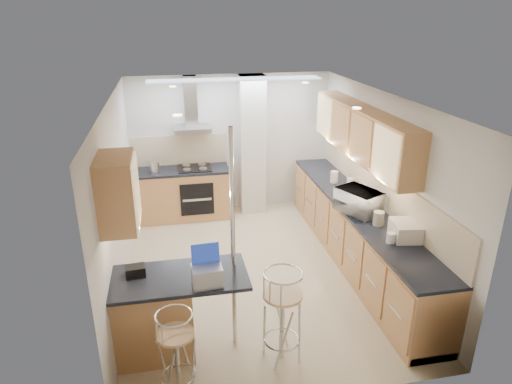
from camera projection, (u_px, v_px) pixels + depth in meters
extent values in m
plane|color=tan|center=(256.00, 271.00, 6.61)|extent=(4.80, 4.80, 0.00)
cube|color=beige|center=(231.00, 144.00, 8.34)|extent=(3.60, 0.04, 2.50)
cube|color=beige|center=(309.00, 290.00, 3.96)|extent=(3.60, 0.04, 2.50)
cube|color=beige|center=(118.00, 201.00, 5.83)|extent=(0.04, 4.80, 2.50)
cube|color=beige|center=(381.00, 182.00, 6.47)|extent=(0.04, 4.80, 2.50)
cube|color=white|center=(256.00, 98.00, 5.69)|extent=(3.60, 4.80, 0.02)
cube|color=tan|center=(362.00, 132.00, 6.57)|extent=(0.34, 3.00, 0.72)
cube|color=tan|center=(117.00, 192.00, 4.39)|extent=(0.34, 0.62, 0.72)
cube|color=beige|center=(379.00, 187.00, 6.49)|extent=(0.03, 4.40, 0.56)
cube|color=beige|center=(179.00, 150.00, 8.18)|extent=(1.70, 0.03, 0.56)
cube|color=silver|center=(252.00, 146.00, 8.22)|extent=(0.45, 0.40, 2.50)
cube|color=#AEB1B3|center=(192.00, 129.00, 7.85)|extent=(0.62, 0.48, 0.08)
cube|color=#AEB1B3|center=(191.00, 102.00, 7.81)|extent=(0.22, 0.20, 0.88)
cylinder|color=silver|center=(233.00, 245.00, 4.73)|extent=(0.05, 0.05, 2.50)
cube|color=black|center=(197.00, 199.00, 7.95)|extent=(0.58, 0.02, 0.58)
cube|color=black|center=(195.00, 168.00, 8.06)|extent=(0.58, 0.50, 0.02)
cube|color=tan|center=(235.00, 79.00, 7.33)|extent=(2.80, 0.35, 0.02)
cube|color=tan|center=(356.00, 235.00, 6.71)|extent=(0.60, 4.40, 0.88)
cube|color=black|center=(359.00, 206.00, 6.54)|extent=(0.63, 4.40, 0.04)
cube|color=tan|center=(182.00, 194.00, 8.19)|extent=(1.70, 0.60, 0.88)
cube|color=black|center=(180.00, 170.00, 8.02)|extent=(1.70, 0.63, 0.04)
cube|color=tan|center=(180.00, 315.00, 4.92)|extent=(1.35, 0.62, 0.90)
cube|color=black|center=(177.00, 278.00, 4.75)|extent=(1.47, 0.72, 0.04)
imported|color=white|center=(359.00, 201.00, 6.23)|extent=(0.62, 0.71, 0.33)
cube|color=gray|center=(207.00, 276.00, 4.56)|extent=(0.31, 0.24, 0.21)
cube|color=black|center=(135.00, 271.00, 4.73)|extent=(0.22, 0.17, 0.11)
cylinder|color=silver|center=(334.00, 177.00, 7.36)|extent=(0.14, 0.14, 0.19)
cylinder|color=silver|center=(350.00, 182.00, 7.21)|extent=(0.13, 0.13, 0.14)
cylinder|color=#B0A78C|center=(378.00, 218.00, 5.90)|extent=(0.16, 0.16, 0.18)
cylinder|color=white|center=(391.00, 238.00, 5.45)|extent=(0.13, 0.13, 0.12)
cube|color=silver|center=(405.00, 230.00, 5.55)|extent=(0.37, 0.44, 0.21)
cylinder|color=#AEB1B3|center=(155.00, 168.00, 7.77)|extent=(0.16, 0.16, 0.20)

